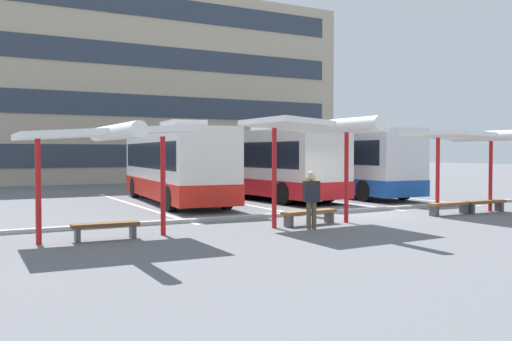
% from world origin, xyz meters
% --- Properties ---
extents(ground_plane, '(160.00, 160.00, 0.00)m').
position_xyz_m(ground_plane, '(0.00, 0.00, 0.00)').
color(ground_plane, slate).
extents(terminal_building, '(32.03, 15.49, 17.45)m').
position_xyz_m(terminal_building, '(0.03, 31.11, 7.36)').
color(terminal_building, tan).
rests_on(terminal_building, ground).
extents(coach_bus_0, '(3.31, 10.39, 3.58)m').
position_xyz_m(coach_bus_0, '(-4.54, 7.13, 1.65)').
color(coach_bus_0, silver).
rests_on(coach_bus_0, ground).
extents(coach_bus_1, '(3.37, 10.69, 3.63)m').
position_xyz_m(coach_bus_1, '(0.17, 7.71, 1.68)').
color(coach_bus_1, silver).
rests_on(coach_bus_1, ground).
extents(coach_bus_2, '(2.85, 11.66, 3.71)m').
position_xyz_m(coach_bus_2, '(4.54, 7.72, 1.73)').
color(coach_bus_2, silver).
rests_on(coach_bus_2, ground).
extents(lane_stripe_0, '(0.16, 14.00, 0.01)m').
position_xyz_m(lane_stripe_0, '(-6.41, 6.80, 0.00)').
color(lane_stripe_0, white).
rests_on(lane_stripe_0, ground).
extents(lane_stripe_1, '(0.16, 14.00, 0.01)m').
position_xyz_m(lane_stripe_1, '(-2.14, 6.80, 0.00)').
color(lane_stripe_1, white).
rests_on(lane_stripe_1, ground).
extents(lane_stripe_2, '(0.16, 14.00, 0.01)m').
position_xyz_m(lane_stripe_2, '(2.14, 6.80, 0.00)').
color(lane_stripe_2, white).
rests_on(lane_stripe_2, ground).
extents(lane_stripe_3, '(0.16, 14.00, 0.01)m').
position_xyz_m(lane_stripe_3, '(6.41, 6.80, 0.00)').
color(lane_stripe_3, white).
rests_on(lane_stripe_3, ground).
extents(waiting_shelter_0, '(4.18, 4.65, 2.98)m').
position_xyz_m(waiting_shelter_0, '(-9.65, -1.99, 2.70)').
color(waiting_shelter_0, red).
rests_on(waiting_shelter_0, ground).
extents(bench_0, '(1.71, 0.48, 0.45)m').
position_xyz_m(bench_0, '(-9.65, -1.87, 0.34)').
color(bench_0, brown).
rests_on(bench_0, ground).
extents(waiting_shelter_1, '(3.68, 4.57, 3.27)m').
position_xyz_m(waiting_shelter_1, '(-3.36, -2.22, 2.98)').
color(waiting_shelter_1, red).
rests_on(waiting_shelter_1, ground).
extents(bench_1, '(2.02, 0.68, 0.45)m').
position_xyz_m(bench_1, '(-3.36, -1.83, 0.34)').
color(bench_1, brown).
rests_on(bench_1, ground).
extents(waiting_shelter_2, '(3.79, 4.69, 3.02)m').
position_xyz_m(waiting_shelter_2, '(3.49, -2.15, 2.79)').
color(waiting_shelter_2, red).
rests_on(waiting_shelter_2, ground).
extents(bench_2, '(1.86, 0.46, 0.45)m').
position_xyz_m(bench_2, '(2.59, -1.97, 0.34)').
color(bench_2, brown).
rests_on(bench_2, ground).
extents(bench_3, '(1.96, 0.48, 0.45)m').
position_xyz_m(bench_3, '(4.39, -2.05, 0.34)').
color(bench_3, brown).
rests_on(bench_3, ground).
extents(platform_kerb, '(44.00, 0.24, 0.12)m').
position_xyz_m(platform_kerb, '(0.00, 0.44, 0.06)').
color(platform_kerb, '#ADADA8').
rests_on(platform_kerb, ground).
extents(waiting_passenger_0, '(0.51, 0.42, 1.59)m').
position_xyz_m(waiting_passenger_0, '(-1.97, 0.17, 0.91)').
color(waiting_passenger_0, black).
rests_on(waiting_passenger_0, ground).
extents(waiting_passenger_1, '(0.51, 0.33, 1.64)m').
position_xyz_m(waiting_passenger_1, '(-3.86, -2.68, 0.94)').
color(waiting_passenger_1, brown).
rests_on(waiting_passenger_1, ground).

